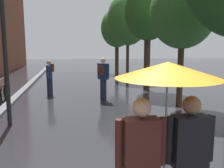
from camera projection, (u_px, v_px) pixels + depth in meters
name	position (u px, v px, depth m)	size (l,w,h in m)	color
kerb_strip	(23.00, 91.00, 11.89)	(0.30, 36.00, 0.12)	slate
street_tree_1	(183.00, 13.00, 8.60)	(2.33, 2.33, 4.70)	#473323
street_tree_2	(148.00, 11.00, 11.85)	(2.36, 2.36, 5.45)	#473323
street_tree_3	(128.00, 19.00, 16.08)	(2.74, 2.74, 5.72)	#473323
street_tree_4	(117.00, 28.00, 19.70)	(2.60, 2.60, 5.25)	#473323
couple_under_umbrella	(166.00, 120.00, 2.73)	(1.17, 1.17, 2.05)	#1E233D
street_lamp_post	(4.00, 32.00, 6.46)	(0.24, 0.24, 4.46)	black
pedestrian_walking_midground	(50.00, 76.00, 11.04)	(0.35, 0.59, 1.59)	#1E233D
pedestrian_walking_far	(103.00, 78.00, 9.93)	(0.46, 0.46, 1.75)	#1E233D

